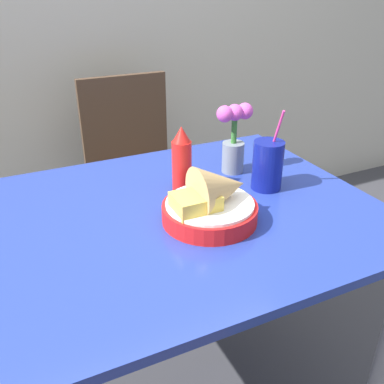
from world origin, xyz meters
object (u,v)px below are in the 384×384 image
chair_far_window (133,162)px  flower_vase (234,137)px  ketchup_bottle (182,160)px  drink_cup (267,167)px  food_basket (213,201)px

chair_far_window → flower_vase: (0.12, -0.68, 0.32)m
ketchup_bottle → drink_cup: drink_cup is taller
chair_far_window → drink_cup: size_ratio=3.86×
chair_far_window → flower_vase: 0.76m
flower_vase → food_basket: bearing=-129.4°
drink_cup → flower_vase: 0.15m
drink_cup → flower_vase: size_ratio=1.10×
chair_far_window → food_basket: 0.96m
chair_far_window → flower_vase: bearing=-80.3°
chair_far_window → drink_cup: drink_cup is taller
ketchup_bottle → flower_vase: bearing=13.5°
drink_cup → ketchup_bottle: bearing=156.9°
ketchup_bottle → flower_vase: flower_vase is taller
food_basket → ketchup_bottle: 0.20m
food_basket → drink_cup: size_ratio=1.01×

